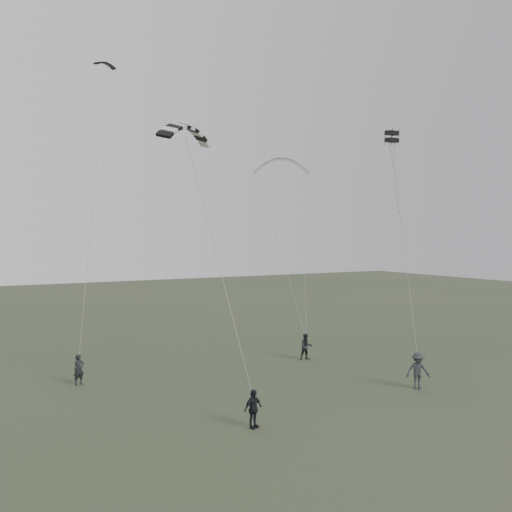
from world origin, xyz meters
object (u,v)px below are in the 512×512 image
kite_pale_large (281,159)px  flyer_left (79,370)px  kite_striped (186,126)px  kite_dark_small (105,63)px  flyer_far (418,371)px  flyer_right (306,347)px  flyer_center (253,409)px  kite_box (392,137)px

kite_pale_large → flyer_left: bearing=-125.1°
kite_striped → kite_dark_small: bearing=73.5°
flyer_left → flyer_far: 17.40m
kite_dark_small → kite_pale_large: bearing=-9.8°
flyer_right → flyer_left: bearing=-170.5°
flyer_right → kite_dark_small: kite_dark_small is taller
flyer_center → flyer_far: 9.78m
flyer_right → kite_striped: (-9.41, -3.83, 11.95)m
flyer_right → kite_dark_small: bearing=168.6°
flyer_left → flyer_center: bearing=-81.0°
flyer_left → kite_box: 22.56m
flyer_right → kite_striped: bearing=-143.0°
kite_pale_large → kite_dark_small: bearing=-136.8°
kite_pale_large → kite_striped: (-12.64, -12.06, -1.13)m
kite_striped → flyer_right: bearing=-4.1°
kite_striped → kite_box: (13.97, 1.24, 1.12)m
kite_dark_small → kite_pale_large: size_ratio=0.29×
kite_dark_small → flyer_far: bearing=-67.5°
flyer_right → kite_box: (4.55, -2.59, 13.06)m
flyer_far → kite_striped: kite_striped is taller
kite_striped → flyer_left: bearing=101.7°
flyer_far → kite_dark_small: kite_dark_small is taller
kite_dark_small → kite_box: bearing=-48.1°
flyer_left → kite_striped: size_ratio=0.53×
flyer_right → flyer_center: flyer_right is taller
flyer_right → kite_pale_large: (3.22, 8.23, 13.07)m
kite_box → flyer_left: bearing=169.9°
flyer_far → kite_striped: size_ratio=0.63×
kite_striped → kite_box: 14.06m
kite_pale_large → kite_box: bearing=-50.8°
flyer_far → kite_pale_large: kite_pale_large is taller
flyer_center → kite_pale_large: kite_pale_large is taller
flyer_center → kite_box: bearing=8.7°
flyer_center → kite_pale_large: bearing=39.8°
flyer_center → kite_dark_small: size_ratio=1.18×
flyer_left → kite_striped: (3.99, -5.11, 11.98)m
flyer_far → kite_dark_small: bearing=160.0°
flyer_left → kite_dark_small: kite_dark_small is taller
flyer_center → kite_pale_large: size_ratio=0.34×
flyer_center → kite_dark_small: (-2.70, 13.75, 17.42)m
flyer_far → kite_pale_large: bearing=110.4°
kite_dark_small → kite_striped: kite_dark_small is taller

